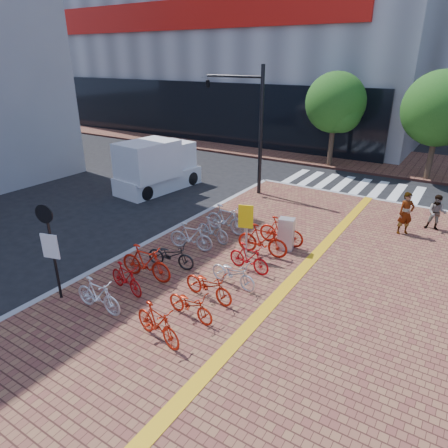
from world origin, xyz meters
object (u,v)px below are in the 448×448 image
Objects in this scene: bike_6 at (226,219)px; box_truck at (157,166)px; pedestrian_b at (437,213)px; bike_0 at (98,295)px; bike_7 at (157,323)px; utility_box at (286,234)px; notice_sign at (50,241)px; bike_11 at (249,258)px; bike_12 at (262,240)px; bike_8 at (190,304)px; bike_4 at (191,237)px; bike_10 at (233,273)px; bike_3 at (171,255)px; pedestrian_a at (406,213)px; bike_9 at (209,285)px; bike_2 at (146,263)px; traffic_light_pole at (236,106)px; bike_13 at (281,231)px; bike_5 at (213,230)px; bike_1 at (126,278)px; yellow_sign at (246,221)px.

box_truck reaches higher than bike_6.
bike_0 is at bearing -125.29° from pedestrian_b.
pedestrian_b is at bearing -33.72° from bike_0.
bike_7 is 1.37× the size of utility_box.
bike_6 is 7.15m from notice_sign.
bike_12 reaches higher than bike_11.
bike_12 is at bearing 7.35° from bike_8.
bike_10 is (2.68, -1.37, -0.08)m from bike_4.
bike_4 is 1.09× the size of bike_8.
bike_11 is 1.30× the size of utility_box.
bike_0 is 4.08m from bike_10.
bike_3 is 0.99× the size of pedestrian_a.
box_truck is (-9.33, 3.42, 0.55)m from utility_box.
bike_9 is at bearing 11.11° from bike_7.
pedestrian_a reaches higher than utility_box.
bike_2 is at bearing 158.90° from bike_3.
traffic_light_pole reaches higher than bike_7.
bike_13 is at bearing 9.73° from bike_7.
pedestrian_b is at bearing -2.21° from traffic_light_pole.
bike_5 is 2.16m from bike_12.
utility_box is 8.62m from traffic_light_pole.
bike_4 is 0.90× the size of bike_12.
bike_8 is at bearing -64.89° from traffic_light_pole.
bike_8 is (2.27, -4.47, -0.07)m from bike_5.
bike_11 is 0.88× the size of bike_13.
pedestrian_a reaches higher than bike_12.
bike_4 is 8.33m from box_truck.
bike_6 is at bearing -148.65° from pedestrian_b.
bike_0 is 1.08× the size of bike_1.
bike_5 is 0.25× the size of traffic_light_pole.
bike_0 is 6.08m from bike_12.
bike_4 is 0.35× the size of box_truck.
notice_sign is at bearing 128.40° from bike_9.
bike_3 is 1.04× the size of bike_10.
bike_5 is at bearing 8.38° from bike_1.
bike_8 is (2.32, -1.97, -0.04)m from bike_3.
bike_3 is 0.96× the size of bike_13.
bike_11 is 6.19m from notice_sign.
bike_13 reaches higher than bike_8.
bike_3 is 2.50m from bike_5.
bike_4 is at bearing 74.18° from notice_sign.
pedestrian_a is 9.76m from traffic_light_pole.
pedestrian_a is 6.91m from yellow_sign.
bike_1 is at bearing 43.17° from notice_sign.
box_truck reaches higher than utility_box.
box_truck reaches higher than bike_12.
box_truck is (-6.41, 7.86, 0.59)m from bike_2.
bike_10 is at bearing -39.52° from bike_0.
traffic_light_pole is at bearing 31.10° from bike_8.
pedestrian_a reaches higher than bike_3.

